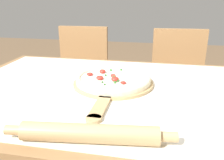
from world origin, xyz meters
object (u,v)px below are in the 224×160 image
at_px(pizza_peel, 112,85).
at_px(rolling_pin, 90,133).
at_px(pizza, 113,79).
at_px(chair_left, 82,77).
at_px(chair_right, 178,83).

distance_m(pizza_peel, rolling_pin, 0.40).
bearing_deg(pizza_peel, pizza, 91.36).
relative_size(pizza_peel, chair_left, 0.57).
height_order(pizza, rolling_pin, rolling_pin).
xyz_separation_m(pizza_peel, chair_left, (-0.40, 0.77, -0.25)).
xyz_separation_m(pizza_peel, pizza, (-0.00, 0.02, 0.02)).
bearing_deg(pizza, chair_left, 117.83).
relative_size(pizza, chair_right, 0.35).
relative_size(rolling_pin, chair_right, 0.50).
distance_m(pizza_peel, chair_left, 0.90).
height_order(pizza_peel, pizza, pizza).
distance_m(pizza, chair_left, 0.89).
xyz_separation_m(pizza_peel, chair_right, (0.33, 0.77, -0.25)).
xyz_separation_m(pizza_peel, rolling_pin, (0.02, -0.40, 0.02)).
relative_size(pizza, rolling_pin, 0.71).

